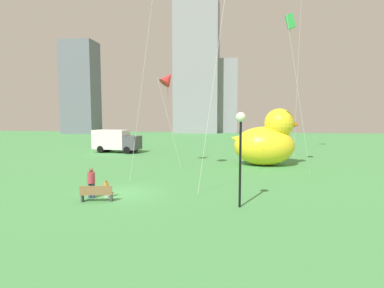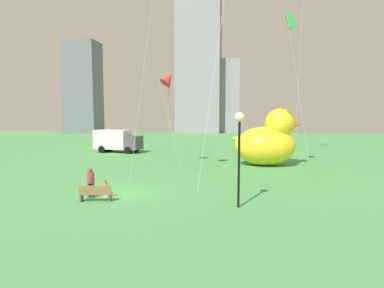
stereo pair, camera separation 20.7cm
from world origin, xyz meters
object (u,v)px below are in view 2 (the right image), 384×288
at_px(person_child, 106,188).
at_px(kite_green, 291,22).
at_px(park_bench, 96,193).
at_px(lamppost, 239,133).
at_px(kite_red, 168,79).
at_px(box_truck, 117,141).
at_px(person_adult, 91,181).
at_px(giant_inflatable_duck, 267,141).

bearing_deg(person_child, kite_green, 41.30).
height_order(park_bench, kite_green, kite_green).
relative_size(lamppost, kite_red, 0.55).
bearing_deg(box_truck, kite_green, -29.47).
bearing_deg(kite_green, box_truck, 150.53).
bearing_deg(park_bench, lamppost, 0.56).
bearing_deg(kite_red, person_adult, -99.67).
bearing_deg(lamppost, person_child, 174.11).
xyz_separation_m(box_truck, kite_green, (19.35, -10.93, 10.71)).
relative_size(park_bench, giant_inflatable_duck, 0.27).
xyz_separation_m(kite_red, kite_green, (10.39, -1.20, 4.16)).
bearing_deg(kite_green, kite_red, 173.40).
distance_m(person_child, box_truck, 22.47).
height_order(person_adult, kite_red, kite_red).
bearing_deg(box_truck, park_bench, -70.76).
height_order(giant_inflatable_duck, box_truck, giant_inflatable_duck).
bearing_deg(giant_inflatable_duck, park_bench, -126.42).
height_order(person_child, kite_green, kite_green).
xyz_separation_m(person_child, kite_red, (1.12, 11.31, 7.43)).
distance_m(person_child, giant_inflatable_duck, 16.70).
bearing_deg(kite_red, lamppost, -62.22).
bearing_deg(park_bench, giant_inflatable_duck, 53.58).
relative_size(person_adult, giant_inflatable_duck, 0.27).
xyz_separation_m(giant_inflatable_duck, kite_green, (1.37, -3.05, 9.88)).
bearing_deg(box_truck, person_child, -69.58).
xyz_separation_m(person_child, kite_green, (11.51, 10.11, 11.60)).
height_order(park_bench, box_truck, box_truck).
distance_m(person_child, kite_red, 13.58).
relative_size(park_bench, person_child, 1.74).
distance_m(giant_inflatable_duck, kite_green, 10.43).
bearing_deg(kite_green, person_child, -138.70).
relative_size(giant_inflatable_duck, kite_green, 0.50).
xyz_separation_m(park_bench, person_child, (0.20, 0.85, 0.08)).
height_order(giant_inflatable_duck, kite_green, kite_green).
height_order(person_child, lamppost, lamppost).
xyz_separation_m(person_adult, kite_red, (1.95, 11.44, 7.04)).
distance_m(giant_inflatable_duck, kite_red, 10.84).
distance_m(person_adult, box_truck, 22.31).
height_order(box_truck, kite_green, kite_green).
relative_size(giant_inflatable_duck, kite_red, 0.73).
distance_m(box_truck, kite_green, 24.67).
relative_size(park_bench, kite_green, 0.14).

